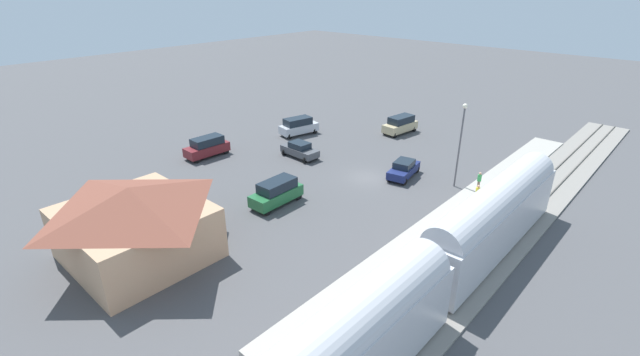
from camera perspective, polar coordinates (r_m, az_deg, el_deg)
The scene contains 13 objects.
ground_plane at distance 43.93m, azimuth 6.45°, elevation 0.06°, with size 200.00×200.00×0.00m, color #4C4C4F.
railway_track at distance 38.44m, azimuth 23.61°, elevation -5.59°, with size 4.80×70.00×0.30m.
platform at distance 39.54m, azimuth 18.24°, elevation -3.75°, with size 3.20×46.00×0.30m.
station_building at distance 32.82m, azimuth -23.04°, elevation -5.27°, with size 9.99×9.33×5.42m.
pedestrian_on_platform at distance 40.02m, azimuth 19.83°, elevation -1.82°, with size 0.36×0.36×1.71m.
pedestrian_waiting_far at distance 42.70m, azimuth 20.04°, elevation -0.20°, with size 0.36×0.36×1.71m.
suv_tan at distance 57.31m, azimuth 10.44°, elevation 6.89°, with size 2.51×5.09×2.22m.
suv_green at distance 38.26m, azimuth -5.68°, elevation -1.84°, with size 2.09×4.95×2.22m.
suv_maroon at distance 50.18m, azimuth -14.51°, elevation 3.98°, with size 2.08×4.95×2.22m.
sedan_charcoal at distance 48.49m, azimuth -2.66°, elevation 3.71°, with size 4.57×2.41×1.74m.
suv_silver at distance 55.80m, azimuth -2.82°, elevation 6.80°, with size 2.99×5.21×2.22m.
sedan_navy at distance 44.24m, azimuth 10.85°, elevation 1.19°, with size 2.64×4.76×1.74m.
light_pole_near_platform at distance 41.94m, azimuth 17.90°, elevation 5.22°, with size 0.44×0.44×8.06m.
Camera 1 is at (-23.03, 32.81, 17.96)m, focal length 24.55 mm.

